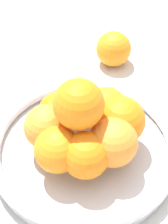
# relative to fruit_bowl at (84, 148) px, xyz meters

# --- Properties ---
(ground_plane) EXTENTS (4.00, 4.00, 0.00)m
(ground_plane) POSITION_rel_fruit_bowl_xyz_m (0.00, 0.00, -0.02)
(ground_plane) COLOR beige
(fruit_bowl) EXTENTS (0.31, 0.31, 0.04)m
(fruit_bowl) POSITION_rel_fruit_bowl_xyz_m (0.00, 0.00, 0.00)
(fruit_bowl) COLOR silver
(fruit_bowl) RESTS_ON ground_plane
(orange_pile) EXTENTS (0.18, 0.19, 0.13)m
(orange_pile) POSITION_rel_fruit_bowl_xyz_m (-0.00, -0.00, 0.06)
(orange_pile) COLOR orange
(orange_pile) RESTS_ON fruit_bowl
(stray_orange) EXTENTS (0.07, 0.07, 0.07)m
(stray_orange) POSITION_rel_fruit_bowl_xyz_m (0.23, -0.12, 0.02)
(stray_orange) COLOR orange
(stray_orange) RESTS_ON ground_plane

